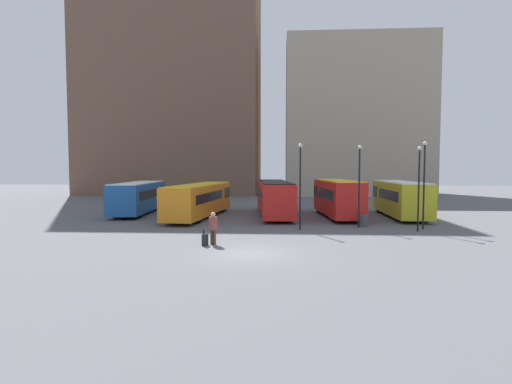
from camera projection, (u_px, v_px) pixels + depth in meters
ground_plane at (251, 253)px, 19.87m from camera, size 160.00×160.00×0.00m
building_block_left at (174, 61)px, 67.56m from camera, size 28.84×16.22×44.62m
building_block_right at (352, 121)px, 66.33m from camera, size 22.03×17.25×24.14m
bus_0 at (139, 196)px, 37.44m from camera, size 3.43×10.81×2.91m
bus_1 at (200, 199)px, 34.75m from camera, size 3.75×12.69×2.87m
bus_2 at (274, 197)px, 35.87m from camera, size 3.68×12.37×3.07m
bus_3 at (337, 197)px, 34.52m from camera, size 3.29×9.69×3.22m
bus_4 at (400, 198)px, 34.76m from camera, size 2.74×10.09×3.09m
traveler at (213, 225)px, 22.09m from camera, size 0.61×0.61×1.82m
suitcase at (205, 240)px, 21.83m from camera, size 0.33×0.41×0.93m
lamp_post_0 at (300, 179)px, 27.27m from camera, size 0.28×0.28×5.93m
lamp_post_1 at (359, 180)px, 28.24m from camera, size 0.28×0.28×5.85m
lamp_post_2 at (419, 182)px, 26.61m from camera, size 0.28×0.28×5.70m
lamp_post_3 at (424, 178)px, 27.60m from camera, size 0.28×0.28×6.09m
trash_bin at (364, 221)px, 28.91m from camera, size 0.52×0.52×0.85m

